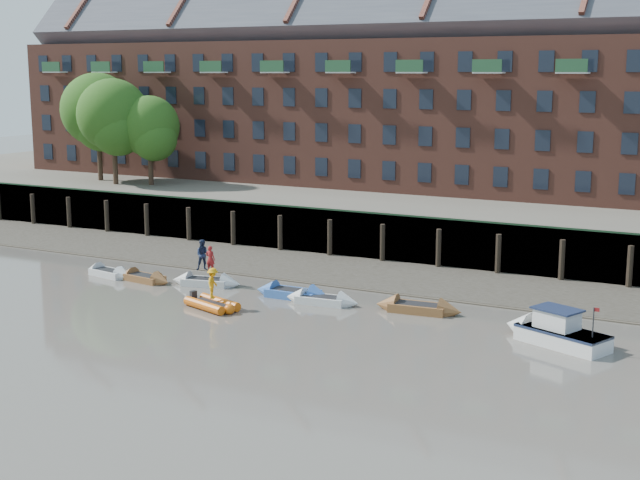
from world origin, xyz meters
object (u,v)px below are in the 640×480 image
Objects in this scene: rowboat_2 at (145,278)px; person_rib_crew at (213,283)px; motor_launch at (547,330)px; rowboat_5 at (322,300)px; rib_tender at (214,304)px; person_rower_b at (203,255)px; rowboat_3 at (206,282)px; rowboat_4 at (293,294)px; rowboat_1 at (109,273)px; person_rower_a at (210,259)px; rowboat_6 at (418,308)px.

rowboat_2 is 8.07m from person_rib_crew.
rowboat_2 is 0.73× the size of motor_launch.
rowboat_5 reaches higher than rib_tender.
person_rower_b is at bearing 148.89° from rib_tender.
rowboat_5 is at bearing -41.93° from person_rower_b.
rowboat_3 is 1.64m from person_rower_b.
rib_tender is at bearing -123.79° from rowboat_4.
rowboat_1 is 2.90m from rowboat_2.
rowboat_1 is 12.97m from rowboat_4.
person_rower_a is at bearing 17.16° from motor_launch.
rowboat_4 is 2.99× the size of person_rower_a.
rowboat_2 is at bearing 176.03° from rowboat_5.
rib_tender is at bearing 30.32° from motor_launch.
rib_tender is at bearing 120.87° from person_rower_a.
rowboat_5 is at bearing 56.89° from rib_tender.
person_rib_crew is at bearing -8.14° from rowboat_1.
rowboat_3 is 0.80× the size of motor_launch.
person_rower_a is (-13.28, -0.20, 1.41)m from rowboat_6.
rowboat_1 is 0.73× the size of motor_launch.
rib_tender is (10.31, -3.45, 0.05)m from rowboat_1.
rowboat_4 is at bearing -52.90° from person_rib_crew.
rib_tender is at bearing -161.48° from rowboat_6.
rib_tender is 6.13m from person_rower_b.
person_rower_b is at bearing 21.75° from person_rib_crew.
rowboat_2 is 10.08m from rowboat_4.
rowboat_6 is 0.85× the size of motor_launch.
rib_tender is at bearing -159.66° from person_rib_crew.
person_rib_crew reaches higher than rowboat_4.
rowboat_5 is 2.63× the size of person_rib_crew.
motor_launch is 17.78m from person_rib_crew.
rib_tender is at bearing -86.17° from person_rower_b.
rowboat_4 reaches higher than rowboat_5.
person_rower_a is 0.72m from person_rower_b.
rowboat_3 is 21.03m from motor_launch.
motor_launch is at bearing 7.83° from rowboat_1.
rowboat_6 is 2.58× the size of person_rower_b.
rowboat_1 is 20.47m from rowboat_6.
person_rib_crew is (-17.61, -2.33, 0.82)m from motor_launch.
person_rower_b is at bearing -23.26° from person_rower_a.
rowboat_5 is at bearing -15.74° from rowboat_3.
rowboat_1 is at bearing 177.45° from rowboat_6.
rowboat_3 reaches higher than rowboat_1.
person_rower_a is (-5.79, 0.19, 1.41)m from rowboat_4.
rowboat_1 is at bearing 1.71° from person_rower_a.
motor_launch is at bearing -7.61° from rowboat_4.
rowboat_4 is 2.12m from rowboat_5.
person_rower_b reaches higher than rowboat_2.
rowboat_2 is at bearing 178.25° from rowboat_6.
rowboat_3 is 13.58m from rowboat_6.
rowboat_6 is at bearing 175.64° from person_rower_a.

